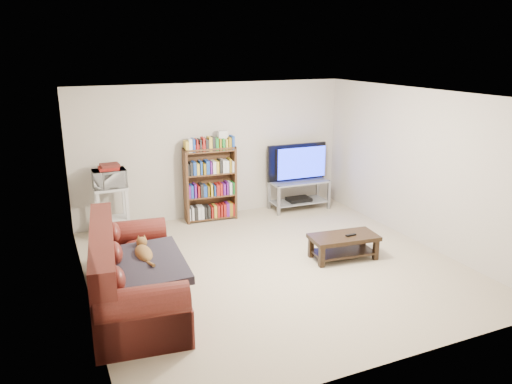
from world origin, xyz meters
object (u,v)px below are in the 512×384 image
tv_stand (299,190)px  sofa (129,279)px  bookshelf (210,183)px  coffee_table (344,242)px

tv_stand → sofa: bearing=-144.3°
bookshelf → coffee_table: bearing=-59.5°
coffee_table → tv_stand: 2.38m
coffee_table → bookshelf: (-1.21, 2.42, 0.43)m
tv_stand → bookshelf: size_ratio=0.85×
sofa → tv_stand: sofa is taller
sofa → tv_stand: bearing=41.2°
tv_stand → bookshelf: bearing=178.3°
sofa → coffee_table: (3.11, 0.14, -0.09)m
coffee_table → tv_stand: (0.52, 2.32, 0.13)m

